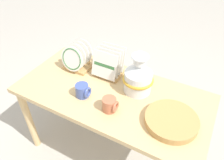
{
  "coord_description": "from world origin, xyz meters",
  "views": [
    {
      "loc": [
        0.55,
        -1.0,
        1.75
      ],
      "look_at": [
        0.0,
        0.0,
        0.81
      ],
      "focal_mm": 35.0,
      "sensor_mm": 36.0,
      "label": 1
    }
  ],
  "objects_px": {
    "wicker_charger_stack": "(171,120)",
    "dish_rack_round_plates": "(77,59)",
    "mug_cobalt_glaze": "(83,91)",
    "ceramic_vase": "(138,77)",
    "dish_rack_square_plates": "(109,66)",
    "mug_terracotta_glaze": "(110,105)"
  },
  "relations": [
    {
      "from": "ceramic_vase",
      "to": "mug_terracotta_glaze",
      "type": "xyz_separation_m",
      "value": [
        -0.08,
        -0.26,
        -0.07
      ]
    },
    {
      "from": "ceramic_vase",
      "to": "dish_rack_square_plates",
      "type": "relative_size",
      "value": 1.34
    },
    {
      "from": "ceramic_vase",
      "to": "wicker_charger_stack",
      "type": "bearing_deg",
      "value": -30.56
    },
    {
      "from": "ceramic_vase",
      "to": "dish_rack_round_plates",
      "type": "xyz_separation_m",
      "value": [
        -0.53,
        0.01,
        -0.04
      ]
    },
    {
      "from": "ceramic_vase",
      "to": "mug_cobalt_glaze",
      "type": "bearing_deg",
      "value": -142.4
    },
    {
      "from": "dish_rack_round_plates",
      "to": "dish_rack_square_plates",
      "type": "height_order",
      "value": "dish_rack_square_plates"
    },
    {
      "from": "dish_rack_square_plates",
      "to": "wicker_charger_stack",
      "type": "distance_m",
      "value": 0.62
    },
    {
      "from": "wicker_charger_stack",
      "to": "dish_rack_round_plates",
      "type": "bearing_deg",
      "value": 167.07
    },
    {
      "from": "ceramic_vase",
      "to": "dish_rack_square_plates",
      "type": "distance_m",
      "value": 0.28
    },
    {
      "from": "dish_rack_round_plates",
      "to": "mug_cobalt_glaze",
      "type": "height_order",
      "value": "dish_rack_round_plates"
    },
    {
      "from": "dish_rack_round_plates",
      "to": "mug_cobalt_glaze",
      "type": "bearing_deg",
      "value": -47.75
    },
    {
      "from": "dish_rack_round_plates",
      "to": "mug_terracotta_glaze",
      "type": "height_order",
      "value": "dish_rack_round_plates"
    },
    {
      "from": "dish_rack_square_plates",
      "to": "mug_terracotta_glaze",
      "type": "distance_m",
      "value": 0.38
    },
    {
      "from": "ceramic_vase",
      "to": "wicker_charger_stack",
      "type": "xyz_separation_m",
      "value": [
        0.3,
        -0.18,
        -0.1
      ]
    },
    {
      "from": "wicker_charger_stack",
      "to": "mug_terracotta_glaze",
      "type": "height_order",
      "value": "mug_terracotta_glaze"
    },
    {
      "from": "ceramic_vase",
      "to": "mug_terracotta_glaze",
      "type": "height_order",
      "value": "ceramic_vase"
    },
    {
      "from": "mug_terracotta_glaze",
      "to": "wicker_charger_stack",
      "type": "bearing_deg",
      "value": 12.29
    },
    {
      "from": "wicker_charger_stack",
      "to": "mug_cobalt_glaze",
      "type": "xyz_separation_m",
      "value": [
        -0.61,
        -0.06,
        0.02
      ]
    },
    {
      "from": "mug_cobalt_glaze",
      "to": "dish_rack_square_plates",
      "type": "bearing_deg",
      "value": 83.27
    },
    {
      "from": "mug_cobalt_glaze",
      "to": "mug_terracotta_glaze",
      "type": "bearing_deg",
      "value": -6.65
    },
    {
      "from": "mug_terracotta_glaze",
      "to": "mug_cobalt_glaze",
      "type": "bearing_deg",
      "value": 173.35
    },
    {
      "from": "dish_rack_round_plates",
      "to": "dish_rack_square_plates",
      "type": "xyz_separation_m",
      "value": [
        0.26,
        0.05,
        -0.0
      ]
    }
  ]
}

